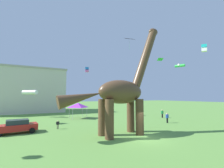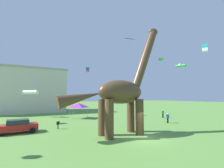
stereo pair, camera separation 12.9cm
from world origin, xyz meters
name	(u,v)px [view 1 (the left image)]	position (x,y,z in m)	size (l,w,h in m)	color
ground_plane	(145,139)	(0.00, 0.00, 0.00)	(240.00, 240.00, 0.00)	#5B8E3D
dinosaur_sculpture	(120,92)	(-1.38, 2.49, 4.76)	(12.59, 2.67, 13.16)	#513823
parked_sedan_left	(17,126)	(-11.52, 8.86, 0.81)	(4.35, 2.16, 1.55)	red
person_watching_child	(58,124)	(-6.96, 9.18, 0.67)	(0.42, 0.18, 1.11)	#6B6056
person_strolling_adult	(162,113)	(13.33, 10.74, 0.98)	(0.60, 0.27, 1.62)	black
person_photographer	(167,117)	(9.43, 5.86, 0.95)	(0.59, 0.26, 1.57)	black
festival_canopy_tent	(78,105)	(-1.88, 17.76, 2.54)	(3.15, 3.15, 3.00)	#B2B2B7
kite_mid_right	(129,39)	(3.70, 8.07, 13.64)	(1.86, 1.47, 2.16)	black
kite_mid_left	(31,92)	(-10.07, 24.13, 5.12)	(3.25, 3.33, 0.94)	white
kite_mid_center	(87,70)	(0.82, 20.66, 10.24)	(0.93, 0.93, 1.08)	#287AE5
kite_far_right	(204,48)	(15.38, 2.93, 12.39)	(1.11, 1.11, 1.15)	#19B2B7
kite_high_left	(160,59)	(11.74, 9.35, 11.40)	(1.22, 0.97, 1.43)	green
kite_trailing	(180,66)	(18.60, 10.47, 11.03)	(2.11, 2.15, 0.61)	green
background_building_block	(19,90)	(-12.82, 37.12, 5.90)	(22.89, 13.06, 11.78)	beige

